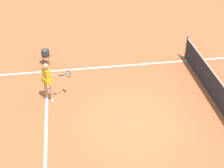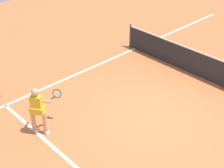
{
  "view_description": "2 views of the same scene",
  "coord_description": "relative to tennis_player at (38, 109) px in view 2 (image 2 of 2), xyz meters",
  "views": [
    {
      "loc": [
        8.8,
        -2.08,
        7.67
      ],
      "look_at": [
        -1.02,
        -0.63,
        0.93
      ],
      "focal_mm": 53.22,
      "sensor_mm": 36.0,
      "label": 1
    },
    {
      "loc": [
        5.2,
        -6.6,
        6.42
      ],
      "look_at": [
        -0.96,
        -0.78,
        1.12
      ],
      "focal_mm": 52.48,
      "sensor_mm": 36.0,
      "label": 2
    }
  ],
  "objects": [
    {
      "name": "ground_plane",
      "position": [
        1.77,
        2.93,
        -0.85
      ],
      "size": [
        27.86,
        27.86,
        0.0
      ],
      "primitive_type": "plane",
      "color": "#C66638"
    },
    {
      "name": "service_line_marking",
      "position": [
        1.77,
        -0.14,
        -0.84
      ],
      "size": [
        7.48,
        0.1,
        0.01
      ],
      "primitive_type": "cube",
      "color": "white",
      "rests_on": "ground"
    },
    {
      "name": "sideline_left_marking",
      "position": [
        -1.97,
        2.93,
        -0.84
      ],
      "size": [
        0.1,
        19.43,
        0.01
      ],
      "primitive_type": "cube",
      "color": "white",
      "rests_on": "ground"
    },
    {
      "name": "court_net",
      "position": [
        1.77,
        6.2,
        -0.34
      ],
      "size": [
        8.16,
        0.08,
        1.09
      ],
      "color": "#4C4C51",
      "rests_on": "ground"
    },
    {
      "name": "tennis_player",
      "position": [
        0.0,
        0.0,
        0.0
      ],
      "size": [
        0.69,
        1.14,
        1.55
      ],
      "color": "tan",
      "rests_on": "ground"
    }
  ]
}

